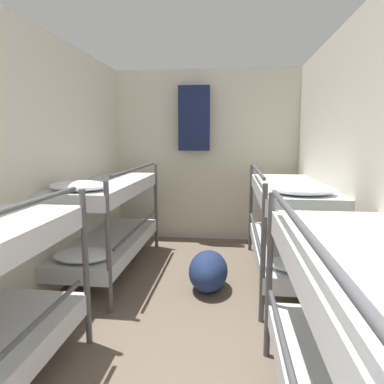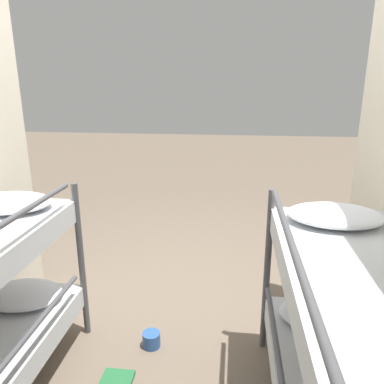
% 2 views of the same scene
% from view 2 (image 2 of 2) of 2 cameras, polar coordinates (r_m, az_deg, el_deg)
% --- Properties ---
extents(ground_plane, '(20.00, 20.00, 0.00)m').
position_cam_2_polar(ground_plane, '(3.41, -1.31, -15.48)').
color(ground_plane, '#6B5B4C').
extents(bunk_stack_left_near, '(0.69, 1.90, 1.20)m').
position_cam_2_polar(bunk_stack_left_near, '(1.93, 24.16, -22.25)').
color(bunk_stack_left_near, '#4C4C51').
rests_on(bunk_stack_left_near, ground_plane).
extents(tin_can, '(0.13, 0.13, 0.11)m').
position_cam_2_polar(tin_can, '(2.86, -6.21, -21.45)').
color(tin_can, '#2D569E').
rests_on(tin_can, ground_plane).
extents(floor_book, '(0.20, 0.17, 0.02)m').
position_cam_2_polar(floor_book, '(2.67, -11.38, -26.28)').
color(floor_book, '#236638').
rests_on(floor_book, ground_plane).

